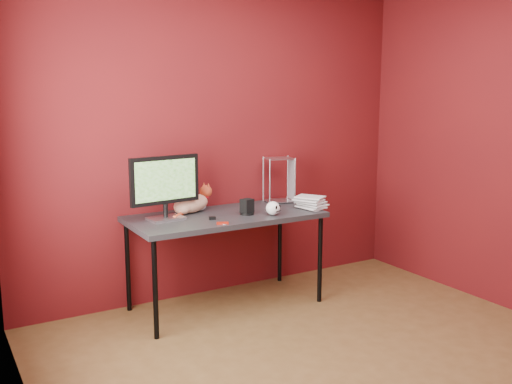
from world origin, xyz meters
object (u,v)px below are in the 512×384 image
cat (192,203)px  speaker (247,207)px  book_stack (305,141)px  skull_mug (273,208)px  monitor (165,184)px  desk (225,221)px

cat → speaker: cat is taller
speaker → book_stack: 0.70m
cat → skull_mug: cat is taller
cat → speaker: size_ratio=3.46×
monitor → skull_mug: monitor is taller
skull_mug → book_stack: book_stack is taller
monitor → speaker: bearing=-19.9°
desk → cat: size_ratio=3.55×
speaker → skull_mug: bearing=-54.7°
monitor → speaker: 0.66m
monitor → cat: size_ratio=1.31×
cat → speaker: 0.44m
desk → skull_mug: size_ratio=12.54×
skull_mug → cat: bearing=116.0°
book_stack → speaker: bearing=171.4°
skull_mug → book_stack: bearing=-16.1°
skull_mug → speaker: bearing=117.7°
desk → monitor: bearing=173.3°
desk → speaker: 0.20m
desk → monitor: 0.57m
skull_mug → desk: bearing=119.7°
skull_mug → speaker: size_ratio=0.98×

